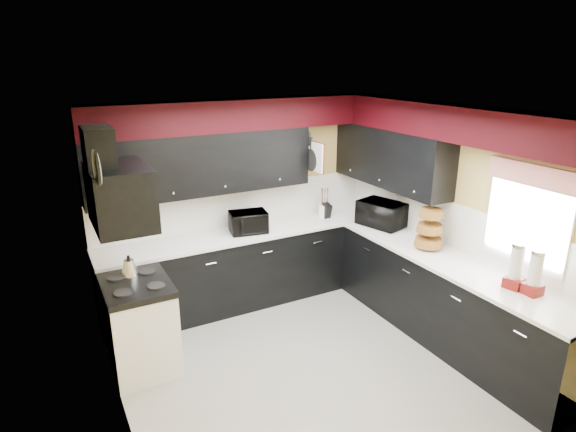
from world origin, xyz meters
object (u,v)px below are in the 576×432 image
object	(u,v)px
toaster_oven	(249,222)
kettle	(129,267)
knife_block	(326,211)
utensil_crock	(324,211)
microwave	(382,214)

from	to	relation	value
toaster_oven	kettle	bearing A→B (deg)	-150.85
toaster_oven	knife_block	world-z (taller)	toaster_oven
toaster_oven	utensil_crock	xyz separation A→B (m)	(1.12, 0.06, -0.04)
microwave	utensil_crock	xyz separation A→B (m)	(-0.45, 0.63, -0.07)
microwave	knife_block	bearing A→B (deg)	21.65
microwave	kettle	size ratio (longest dim) A/B	3.24
microwave	kettle	xyz separation A→B (m)	(-3.06, 0.06, -0.10)
utensil_crock	knife_block	bearing A→B (deg)	-90.00
utensil_crock	kettle	size ratio (longest dim) A/B	0.97
toaster_oven	knife_block	xyz separation A→B (m)	(1.12, 0.02, -0.03)
toaster_oven	utensil_crock	distance (m)	1.12
utensil_crock	knife_block	distance (m)	0.05
utensil_crock	kettle	world-z (taller)	utensil_crock
kettle	toaster_oven	bearing A→B (deg)	18.67
utensil_crock	knife_block	xyz separation A→B (m)	(0.00, -0.05, 0.01)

